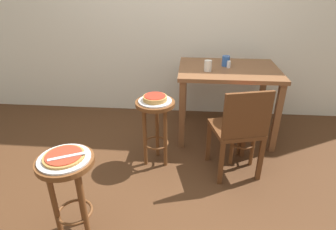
{
  "coord_description": "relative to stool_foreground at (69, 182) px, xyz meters",
  "views": [
    {
      "loc": [
        0.25,
        -1.86,
        1.64
      ],
      "look_at": [
        0.07,
        0.28,
        0.58
      ],
      "focal_mm": 29.99,
      "sensor_mm": 36.0,
      "label": 1
    }
  ],
  "objects": [
    {
      "name": "ground_plane",
      "position": [
        0.5,
        0.51,
        -0.47
      ],
      "size": [
        6.0,
        6.0,
        0.0
      ],
      "primitive_type": "plane",
      "color": "#4C2D19"
    },
    {
      "name": "wooden_chair",
      "position": [
        1.18,
        0.8,
        -0.0
      ],
      "size": [
        0.49,
        0.49,
        0.85
      ],
      "color": "#5B3319",
      "rests_on": "ground_plane"
    },
    {
      "name": "serving_plate_middle",
      "position": [
        0.44,
        0.92,
        0.18
      ],
      "size": [
        0.3,
        0.3,
        0.01
      ],
      "primitive_type": "cylinder",
      "color": "silver",
      "rests_on": "stool_middle"
    },
    {
      "name": "serving_plate_foreground",
      "position": [
        0.0,
        0.0,
        0.18
      ],
      "size": [
        0.32,
        0.32,
        0.01
      ],
      "primitive_type": "cylinder",
      "color": "silver",
      "rests_on": "stool_foreground"
    },
    {
      "name": "stool_middle",
      "position": [
        0.44,
        0.92,
        0.0
      ],
      "size": [
        0.36,
        0.36,
        0.64
      ],
      "color": "brown",
      "rests_on": "ground_plane"
    },
    {
      "name": "stool_leftside",
      "position": [
        1.26,
        1.0,
        0.0
      ],
      "size": [
        0.36,
        0.36,
        0.64
      ],
      "color": "brown",
      "rests_on": "ground_plane"
    },
    {
      "name": "pizza_middle",
      "position": [
        0.44,
        0.92,
        0.21
      ],
      "size": [
        0.21,
        0.21,
        0.05
      ],
      "color": "tan",
      "rests_on": "serving_plate_middle"
    },
    {
      "name": "condiment_shaker",
      "position": [
        1.14,
        1.56,
        0.35
      ],
      "size": [
        0.04,
        0.04,
        0.07
      ],
      "primitive_type": "cylinder",
      "color": "white",
      "rests_on": "dining_table"
    },
    {
      "name": "cup_near_edge",
      "position": [
        0.92,
        1.42,
        0.36
      ],
      "size": [
        0.08,
        0.08,
        0.11
      ],
      "primitive_type": "cylinder",
      "color": "silver",
      "rests_on": "dining_table"
    },
    {
      "name": "stool_foreground",
      "position": [
        0.0,
        0.0,
        0.0
      ],
      "size": [
        0.36,
        0.36,
        0.64
      ],
      "color": "brown",
      "rests_on": "ground_plane"
    },
    {
      "name": "pizza_foreground",
      "position": [
        0.0,
        0.0,
        0.19
      ],
      "size": [
        0.25,
        0.25,
        0.02
      ],
      "color": "#B78442",
      "rests_on": "serving_plate_foreground"
    },
    {
      "name": "pizza_server_knife",
      "position": [
        0.03,
        -0.02,
        0.21
      ],
      "size": [
        0.21,
        0.12,
        0.01
      ],
      "primitive_type": "cube",
      "rotation": [
        0.0,
        0.0,
        0.46
      ],
      "color": "silver",
      "rests_on": "pizza_foreground"
    },
    {
      "name": "dining_table",
      "position": [
        1.14,
        1.55,
        0.19
      ],
      "size": [
        1.04,
        0.78,
        0.78
      ],
      "color": "brown",
      "rests_on": "ground_plane"
    },
    {
      "name": "serving_plate_leftside",
      "position": [
        1.26,
        1.0,
        0.18
      ],
      "size": [
        0.34,
        0.34,
        0.01
      ],
      "primitive_type": "cylinder",
      "color": "white",
      "rests_on": "stool_leftside"
    },
    {
      "name": "pizza_leftside",
      "position": [
        1.26,
        1.0,
        0.19
      ],
      "size": [
        0.29,
        0.29,
        0.02
      ],
      "color": "tan",
      "rests_on": "serving_plate_leftside"
    },
    {
      "name": "cup_far_edge",
      "position": [
        1.11,
        1.62,
        0.36
      ],
      "size": [
        0.08,
        0.08,
        0.11
      ],
      "primitive_type": "cylinder",
      "color": "#3360B2",
      "rests_on": "dining_table"
    }
  ]
}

